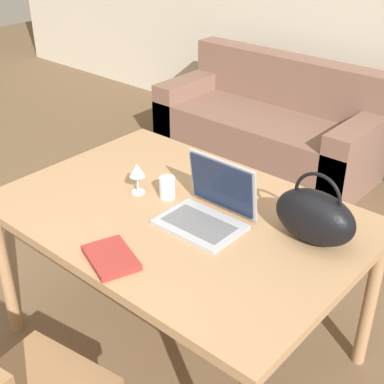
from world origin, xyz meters
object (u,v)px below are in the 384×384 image
at_px(couch, 269,128).
at_px(drinking_glass, 167,187).
at_px(laptop, 210,206).
at_px(handbag, 315,216).
at_px(wine_glass, 137,172).

distance_m(couch, drinking_glass, 2.16).
height_order(laptop, handbag, handbag).
relative_size(drinking_glass, handbag, 0.30).
distance_m(laptop, wine_glass, 0.39).
relative_size(laptop, handbag, 1.02).
distance_m(laptop, handbag, 0.42).
xyz_separation_m(wine_glass, handbag, (0.78, 0.18, 0.00)).
bearing_deg(drinking_glass, laptop, -4.79).
xyz_separation_m(drinking_glass, wine_glass, (-0.13, -0.06, 0.06)).
bearing_deg(drinking_glass, couch, 110.40).
height_order(couch, wine_glass, wine_glass).
bearing_deg(couch, wine_glass, -73.38).
relative_size(couch, handbag, 5.38).
bearing_deg(couch, laptop, -63.44).
relative_size(drinking_glass, wine_glass, 0.67).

